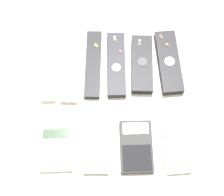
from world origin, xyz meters
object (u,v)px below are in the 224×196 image
(calculator_0, at_px, (56,149))
(calculator_2, at_px, (136,147))
(remote_0, at_px, (49,67))
(remote_5, at_px, (169,62))
(calculator_1, at_px, (96,146))
(remote_1, at_px, (71,67))
(remote_2, at_px, (93,64))
(remote_4, at_px, (142,64))
(calculator_3, at_px, (176,144))
(remote_3, at_px, (116,64))

(calculator_0, distance_m, calculator_2, 0.21)
(remote_0, relative_size, remote_5, 1.04)
(calculator_1, height_order, calculator_2, same)
(calculator_0, relative_size, calculator_2, 0.84)
(remote_1, height_order, calculator_2, remote_1)
(remote_1, xyz_separation_m, calculator_1, (0.07, -0.23, -0.00))
(remote_0, height_order, remote_2, remote_0)
(remote_4, bearing_deg, calculator_3, -69.39)
(remote_0, distance_m, calculator_0, 0.24)
(remote_0, relative_size, calculator_1, 1.40)
(remote_0, height_order, remote_3, remote_0)
(remote_0, xyz_separation_m, remote_3, (0.19, 0.00, -0.00))
(remote_1, distance_m, remote_3, 0.13)
(calculator_3, bearing_deg, remote_0, 142.77)
(calculator_1, bearing_deg, remote_4, 62.07)
(remote_1, relative_size, calculator_3, 1.38)
(remote_0, height_order, calculator_2, remote_0)
(remote_1, height_order, remote_3, remote_3)
(calculator_3, bearing_deg, calculator_1, 177.43)
(remote_1, relative_size, remote_3, 1.11)
(remote_5, xyz_separation_m, calculator_0, (-0.32, -0.24, -0.00))
(calculator_0, bearing_deg, remote_4, 44.44)
(calculator_2, bearing_deg, remote_3, 100.72)
(remote_2, height_order, calculator_3, remote_2)
(remote_4, height_order, calculator_2, remote_4)
(remote_5, bearing_deg, calculator_3, -93.66)
(remote_1, distance_m, remote_2, 0.06)
(remote_2, xyz_separation_m, calculator_2, (0.11, -0.24, -0.00))
(remote_5, bearing_deg, calculator_0, -145.57)
(remote_4, distance_m, calculator_2, 0.24)
(calculator_1, distance_m, calculator_3, 0.21)
(remote_0, distance_m, remote_1, 0.06)
(remote_1, xyz_separation_m, remote_2, (0.06, 0.01, -0.00))
(calculator_1, height_order, calculator_3, calculator_1)
(remote_1, height_order, calculator_0, remote_1)
(remote_0, xyz_separation_m, remote_4, (0.26, -0.00, 0.00))
(remote_1, relative_size, remote_4, 1.23)
(remote_1, height_order, calculator_1, remote_1)
(remote_2, bearing_deg, remote_0, -174.01)
(calculator_0, bearing_deg, remote_1, 80.67)
(calculator_3, bearing_deg, remote_5, 86.87)
(remote_3, xyz_separation_m, calculator_3, (0.15, -0.24, -0.00))
(calculator_1, xyz_separation_m, calculator_3, (0.21, -0.00, -0.00))
(remote_0, bearing_deg, calculator_2, -45.34)
(remote_5, distance_m, calculator_0, 0.40)
(calculator_3, bearing_deg, remote_1, 137.27)
(remote_3, bearing_deg, remote_2, 176.93)
(remote_4, height_order, calculator_1, remote_4)
(remote_3, bearing_deg, calculator_2, -78.65)
(calculator_0, bearing_deg, calculator_1, 1.52)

